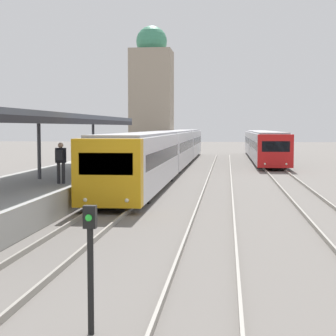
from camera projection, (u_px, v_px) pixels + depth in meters
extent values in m
cube|color=#4C515B|center=(39.00, 116.00, 24.52)|extent=(4.00, 25.05, 0.20)
cube|color=black|center=(82.00, 121.00, 24.33)|extent=(0.08, 25.05, 0.24)
cylinder|color=#47474C|center=(39.00, 149.00, 24.62)|extent=(0.16, 0.16, 2.65)
cylinder|color=#47474C|center=(93.00, 143.00, 34.56)|extent=(0.16, 0.16, 2.65)
cylinder|color=#2D2D33|center=(59.00, 173.00, 22.71)|extent=(0.14, 0.14, 0.85)
cylinder|color=#2D2D33|center=(63.00, 173.00, 22.69)|extent=(0.14, 0.14, 0.85)
cube|color=black|center=(61.00, 155.00, 22.65)|extent=(0.40, 0.22, 0.60)
sphere|color=tan|center=(61.00, 145.00, 22.62)|extent=(0.22, 0.22, 0.22)
cube|color=#232328|center=(59.00, 155.00, 22.45)|extent=(0.30, 0.18, 0.40)
cube|color=gold|center=(108.00, 173.00, 21.07)|extent=(2.62, 0.70, 2.58)
cube|color=black|center=(106.00, 164.00, 20.72)|extent=(2.04, 0.04, 0.82)
sphere|color=#EFEACC|center=(85.00, 200.00, 20.89)|extent=(0.16, 0.16, 0.16)
sphere|color=#EFEACC|center=(127.00, 200.00, 20.72)|extent=(0.16, 0.16, 0.16)
cube|color=silver|center=(140.00, 160.00, 29.03)|extent=(2.62, 15.34, 2.58)
cube|color=gray|center=(140.00, 134.00, 28.93)|extent=(2.30, 15.03, 0.12)
cube|color=black|center=(140.00, 155.00, 29.00)|extent=(2.64, 14.11, 0.67)
cylinder|color=black|center=(98.00, 195.00, 24.29)|extent=(0.12, 0.70, 0.70)
cylinder|color=black|center=(148.00, 195.00, 24.05)|extent=(0.12, 0.70, 0.70)
cylinder|color=black|center=(135.00, 175.00, 34.17)|extent=(0.12, 0.70, 0.70)
cylinder|color=black|center=(171.00, 175.00, 33.94)|extent=(0.12, 0.70, 0.70)
cube|color=silver|center=(171.00, 149.00, 44.59)|extent=(2.62, 15.34, 2.58)
cube|color=gray|center=(171.00, 132.00, 44.49)|extent=(2.30, 15.03, 0.12)
cube|color=black|center=(171.00, 145.00, 44.57)|extent=(2.64, 14.11, 0.67)
cylinder|color=black|center=(148.00, 168.00, 39.85)|extent=(0.12, 0.70, 0.70)
cylinder|color=black|center=(179.00, 168.00, 39.61)|extent=(0.12, 0.70, 0.70)
cylinder|color=black|center=(164.00, 160.00, 49.74)|extent=(0.12, 0.70, 0.70)
cylinder|color=black|center=(189.00, 160.00, 49.50)|extent=(0.12, 0.70, 0.70)
cube|color=silver|center=(185.00, 143.00, 60.15)|extent=(2.62, 15.34, 2.58)
cube|color=gray|center=(185.00, 130.00, 60.05)|extent=(2.30, 15.03, 0.12)
cube|color=black|center=(185.00, 140.00, 60.13)|extent=(2.64, 14.11, 0.67)
cylinder|color=black|center=(170.00, 157.00, 55.41)|extent=(0.12, 0.70, 0.70)
cylinder|color=black|center=(193.00, 157.00, 55.17)|extent=(0.12, 0.70, 0.70)
cylinder|color=black|center=(179.00, 152.00, 65.30)|extent=(0.12, 0.70, 0.70)
cylinder|color=black|center=(198.00, 152.00, 65.06)|extent=(0.12, 0.70, 0.70)
cube|color=red|center=(275.00, 151.00, 41.40)|extent=(2.60, 0.70, 2.47)
cube|color=black|center=(276.00, 147.00, 41.05)|extent=(2.03, 0.04, 0.79)
sphere|color=#EFEACC|center=(265.00, 164.00, 41.21)|extent=(0.16, 0.16, 0.16)
sphere|color=#EFEACC|center=(286.00, 164.00, 41.05)|extent=(0.16, 0.16, 0.16)
cube|color=silver|center=(268.00, 147.00, 48.92)|extent=(2.60, 14.47, 2.47)
cube|color=gray|center=(268.00, 132.00, 48.83)|extent=(2.29, 14.18, 0.12)
cube|color=black|center=(268.00, 144.00, 48.90)|extent=(2.62, 13.32, 0.64)
cylinder|color=black|center=(258.00, 164.00, 44.46)|extent=(0.12, 0.70, 0.70)
cylinder|color=black|center=(286.00, 164.00, 44.23)|extent=(0.12, 0.70, 0.70)
cylinder|color=black|center=(253.00, 158.00, 53.79)|extent=(0.12, 0.70, 0.70)
cylinder|color=black|center=(276.00, 158.00, 53.56)|extent=(0.12, 0.70, 0.70)
cube|color=silver|center=(259.00, 143.00, 63.63)|extent=(2.60, 14.47, 2.47)
cube|color=gray|center=(259.00, 131.00, 63.53)|extent=(2.29, 14.18, 0.12)
cube|color=black|center=(259.00, 140.00, 63.61)|extent=(2.62, 13.32, 0.64)
cylinder|color=black|center=(250.00, 155.00, 59.16)|extent=(0.12, 0.70, 0.70)
cylinder|color=black|center=(272.00, 155.00, 58.93)|extent=(0.12, 0.70, 0.70)
cylinder|color=black|center=(247.00, 151.00, 68.49)|extent=(0.12, 0.70, 0.70)
cylinder|color=black|center=(266.00, 151.00, 68.26)|extent=(0.12, 0.70, 0.70)
cylinder|color=black|center=(91.00, 281.00, 8.85)|extent=(0.10, 0.10, 1.70)
cube|color=black|center=(90.00, 217.00, 8.77)|extent=(0.20, 0.14, 0.36)
sphere|color=green|center=(89.00, 218.00, 8.68)|extent=(0.11, 0.11, 0.11)
cube|color=gray|center=(152.00, 106.00, 55.00)|extent=(4.00, 4.00, 10.74)
sphere|color=#3D8966|center=(152.00, 42.00, 54.54)|extent=(3.01, 3.01, 3.01)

